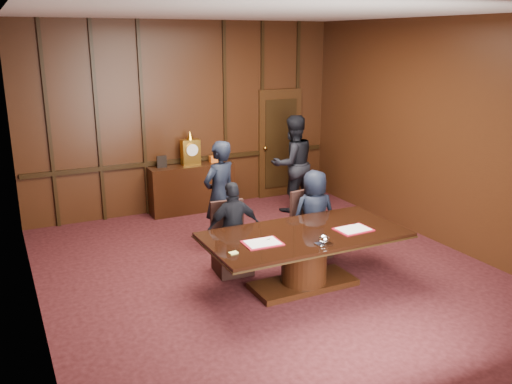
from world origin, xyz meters
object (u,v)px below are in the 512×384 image
at_px(sideboard, 192,186).
at_px(witness_right, 293,164).
at_px(conference_table, 304,251).
at_px(signatory_left, 234,229).
at_px(witness_left, 220,195).
at_px(signatory_right, 314,215).

relative_size(sideboard, witness_right, 0.88).
relative_size(sideboard, conference_table, 0.61).
xyz_separation_m(sideboard, signatory_left, (-0.45, -2.96, 0.18)).
relative_size(conference_table, witness_right, 1.44).
xyz_separation_m(signatory_left, witness_left, (0.22, 1.01, 0.19)).
height_order(signatory_right, witness_right, witness_right).
distance_m(signatory_right, witness_left, 1.49).
xyz_separation_m(signatory_right, witness_left, (-1.08, 1.01, 0.18)).
xyz_separation_m(conference_table, witness_right, (1.53, 2.96, 0.40)).
bearing_deg(witness_left, sideboard, -118.12).
bearing_deg(witness_left, signatory_right, 115.43).
xyz_separation_m(signatory_right, witness_right, (0.88, 2.16, 0.24)).
bearing_deg(signatory_right, sideboard, -64.26).
distance_m(signatory_right, witness_right, 2.34).
distance_m(sideboard, conference_table, 3.77).
distance_m(signatory_left, witness_right, 3.08).
relative_size(signatory_left, witness_right, 0.73).
bearing_deg(witness_left, signatory_left, 56.31).
xyz_separation_m(signatory_left, witness_right, (2.18, 2.16, 0.25)).
bearing_deg(conference_table, witness_right, 62.70).
height_order(conference_table, witness_left, witness_left).
bearing_deg(witness_right, sideboard, -26.92).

